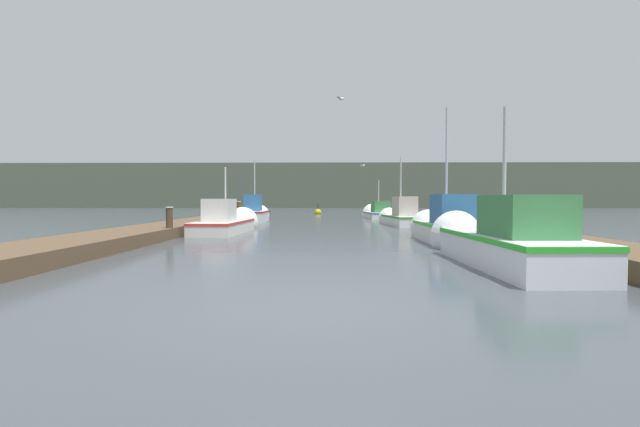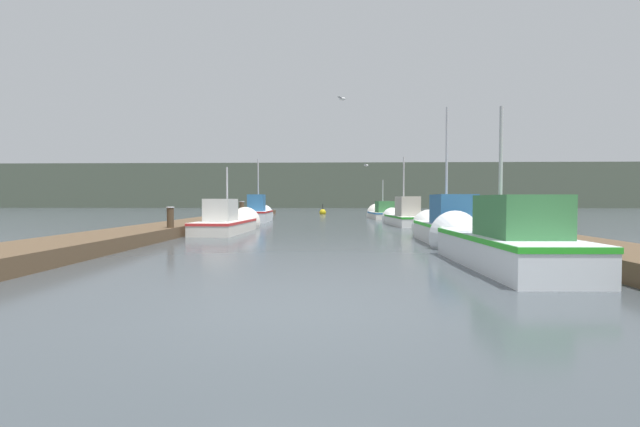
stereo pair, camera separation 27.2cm
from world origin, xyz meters
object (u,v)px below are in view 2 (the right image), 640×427
fishing_boat_0 (494,241)px  mooring_piling_0 (170,223)px  fishing_boat_4 (258,213)px  mooring_piling_1 (242,212)px  fishing_boat_3 (403,216)px  seagull_1 (366,165)px  seagull_lead (342,99)px  fishing_boat_1 (445,226)px  fishing_boat_2 (230,222)px  channel_buoy (323,212)px  fishing_boat_5 (382,213)px

fishing_boat_0 → mooring_piling_0: size_ratio=4.98×
fishing_boat_4 → fishing_boat_0: bearing=-66.3°
mooring_piling_1 → fishing_boat_3: bearing=-11.2°
seagull_1 → seagull_lead: bearing=-171.6°
fishing_boat_1 → mooring_piling_0: 9.63m
fishing_boat_4 → seagull_1: size_ratio=8.13×
fishing_boat_2 → channel_buoy: bearing=83.5°
seagull_lead → fishing_boat_2: bearing=117.6°
fishing_boat_1 → seagull_lead: seagull_lead is taller
fishing_boat_2 → mooring_piling_1: 6.96m
fishing_boat_3 → seagull_1: 4.84m
fishing_boat_0 → fishing_boat_2: bearing=130.4°
mooring_piling_1 → channel_buoy: mooring_piling_1 is taller
fishing_boat_2 → mooring_piling_0: bearing=-107.8°
fishing_boat_1 → channel_buoy: bearing=100.5°
fishing_boat_0 → mooring_piling_1: fishing_boat_0 is taller
fishing_boat_3 → seagull_lead: seagull_lead is taller
seagull_1 → fishing_boat_5: bearing=2.2°
fishing_boat_0 → seagull_lead: seagull_lead is taller
fishing_boat_1 → mooring_piling_1: size_ratio=3.74×
mooring_piling_1 → fishing_boat_5: bearing=36.6°
fishing_boat_3 → channel_buoy: bearing=101.2°
mooring_piling_0 → channel_buoy: size_ratio=1.02×
fishing_boat_0 → seagull_1: seagull_1 is taller
fishing_boat_1 → fishing_boat_3: fishing_boat_1 is taller
fishing_boat_2 → mooring_piling_0: 3.77m
fishing_boat_5 → channel_buoy: bearing=114.9°
mooring_piling_1 → seagull_1: (7.57, 1.43, 2.90)m
fishing_boat_5 → seagull_1: 6.45m
fishing_boat_4 → channel_buoy: fishing_boat_4 is taller
fishing_boat_1 → fishing_boat_4: (-8.60, 13.01, 0.01)m
fishing_boat_2 → fishing_boat_0: bearing=-45.7°
fishing_boat_0 → fishing_boat_2: size_ratio=1.00×
fishing_boat_4 → seagull_1: fishing_boat_4 is taller
fishing_boat_1 → mooring_piling_0: size_ratio=4.21×
channel_buoy → seagull_lead: (1.46, -22.92, 5.42)m
mooring_piling_1 → seagull_1: seagull_1 is taller
seagull_lead → channel_buoy: bearing=40.1°
mooring_piling_1 → seagull_lead: (5.91, -7.65, 4.94)m
fishing_boat_0 → mooring_piling_1: size_ratio=4.43×
mooring_piling_0 → seagull_1: 14.54m
fishing_boat_1 → fishing_boat_2: size_ratio=0.85×
channel_buoy → seagull_1: 14.57m
seagull_1 → fishing_boat_3: bearing=-132.9°
fishing_boat_0 → fishing_boat_5: (0.03, 22.77, -0.11)m
channel_buoy → mooring_piling_0: bearing=-100.5°
fishing_boat_2 → seagull_1: bearing=54.0°
fishing_boat_0 → mooring_piling_0: fishing_boat_0 is taller
seagull_lead → seagull_1: 9.46m
fishing_boat_5 → channel_buoy: size_ratio=4.25×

